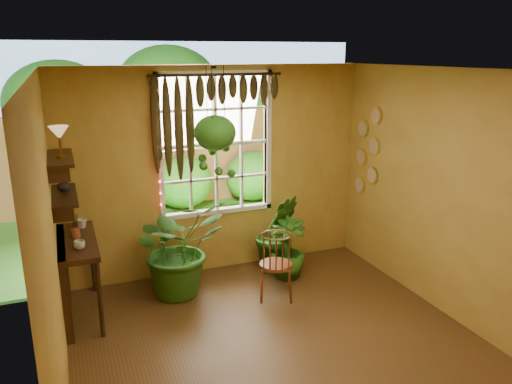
# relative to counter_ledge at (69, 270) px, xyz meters

# --- Properties ---
(floor) EXTENTS (4.50, 4.50, 0.00)m
(floor) POSITION_rel_counter_ledge_xyz_m (1.91, -1.60, -0.55)
(floor) COLOR #563418
(floor) RESTS_ON ground
(ceiling) EXTENTS (4.50, 4.50, 0.00)m
(ceiling) POSITION_rel_counter_ledge_xyz_m (1.91, -1.60, 2.15)
(ceiling) COLOR white
(ceiling) RESTS_ON wall_back
(wall_back) EXTENTS (4.00, 0.00, 4.00)m
(wall_back) POSITION_rel_counter_ledge_xyz_m (1.91, 0.65, 0.80)
(wall_back) COLOR gold
(wall_back) RESTS_ON floor
(wall_left) EXTENTS (0.00, 4.50, 4.50)m
(wall_left) POSITION_rel_counter_ledge_xyz_m (-0.09, -1.60, 0.80)
(wall_left) COLOR gold
(wall_left) RESTS_ON floor
(wall_right) EXTENTS (0.00, 4.50, 4.50)m
(wall_right) POSITION_rel_counter_ledge_xyz_m (3.91, -1.60, 0.80)
(wall_right) COLOR gold
(wall_right) RESTS_ON floor
(window) EXTENTS (1.52, 0.10, 1.86)m
(window) POSITION_rel_counter_ledge_xyz_m (1.91, 0.68, 1.15)
(window) COLOR white
(window) RESTS_ON wall_back
(valance_vine) EXTENTS (1.70, 0.12, 1.10)m
(valance_vine) POSITION_rel_counter_ledge_xyz_m (1.82, 0.56, 1.73)
(valance_vine) COLOR #321D0D
(valance_vine) RESTS_ON window
(string_lights) EXTENTS (0.03, 0.03, 1.54)m
(string_lights) POSITION_rel_counter_ledge_xyz_m (1.15, 0.59, 1.20)
(string_lights) COLOR #FF2633
(string_lights) RESTS_ON window
(wall_plates) EXTENTS (0.04, 0.32, 1.10)m
(wall_plates) POSITION_rel_counter_ledge_xyz_m (3.89, 0.19, 1.00)
(wall_plates) COLOR beige
(wall_plates) RESTS_ON wall_right
(counter_ledge) EXTENTS (0.40, 1.20, 0.90)m
(counter_ledge) POSITION_rel_counter_ledge_xyz_m (0.00, 0.00, 0.00)
(counter_ledge) COLOR #321D0D
(counter_ledge) RESTS_ON floor
(shelf_lower) EXTENTS (0.25, 0.90, 0.04)m
(shelf_lower) POSITION_rel_counter_ledge_xyz_m (0.03, 0.00, 0.85)
(shelf_lower) COLOR #321D0D
(shelf_lower) RESTS_ON wall_left
(shelf_upper) EXTENTS (0.25, 0.90, 0.04)m
(shelf_upper) POSITION_rel_counter_ledge_xyz_m (0.03, 0.00, 1.25)
(shelf_upper) COLOR #321D0D
(shelf_upper) RESTS_ON wall_left
(backyard) EXTENTS (14.00, 10.00, 12.00)m
(backyard) POSITION_rel_counter_ledge_xyz_m (2.15, 5.27, 0.73)
(backyard) COLOR #2E631C
(backyard) RESTS_ON ground
(windsor_chair) EXTENTS (0.52, 0.53, 1.05)m
(windsor_chair) POSITION_rel_counter_ledge_xyz_m (2.28, -0.43, -0.25)
(windsor_chair) COLOR brown
(windsor_chair) RESTS_ON floor
(potted_plant_left) EXTENTS (1.26, 1.15, 1.19)m
(potted_plant_left) POSITION_rel_counter_ledge_xyz_m (1.24, 0.11, 0.04)
(potted_plant_left) COLOR #184F15
(potted_plant_left) RESTS_ON floor
(potted_plant_mid) EXTENTS (0.61, 0.51, 1.06)m
(potted_plant_mid) POSITION_rel_counter_ledge_xyz_m (2.61, 0.29, -0.02)
(potted_plant_mid) COLOR #184F15
(potted_plant_mid) RESTS_ON floor
(potted_plant_right) EXTENTS (0.59, 0.59, 0.81)m
(potted_plant_right) POSITION_rel_counter_ledge_xyz_m (2.65, 0.03, -0.15)
(potted_plant_right) COLOR #184F15
(potted_plant_right) RESTS_ON floor
(hanging_basket) EXTENTS (0.50, 0.50, 1.34)m
(hanging_basket) POSITION_rel_counter_ledge_xyz_m (1.78, 0.28, 1.33)
(hanging_basket) COLOR black
(hanging_basket) RESTS_ON ceiling
(cup_a) EXTENTS (0.13, 0.13, 0.09)m
(cup_a) POSITION_rel_counter_ledge_xyz_m (0.13, -0.30, 0.39)
(cup_a) COLOR silver
(cup_a) RESTS_ON counter_ledge
(cup_b) EXTENTS (0.12, 0.12, 0.11)m
(cup_b) POSITION_rel_counter_ledge_xyz_m (0.19, 0.36, 0.40)
(cup_b) COLOR beige
(cup_b) RESTS_ON counter_ledge
(brush_jar) EXTENTS (0.09, 0.09, 0.34)m
(brush_jar) POSITION_rel_counter_ledge_xyz_m (0.11, 0.06, 0.48)
(brush_jar) COLOR #98452C
(brush_jar) RESTS_ON counter_ledge
(shelf_vase) EXTENTS (0.15, 0.15, 0.14)m
(shelf_vase) POSITION_rel_counter_ledge_xyz_m (0.04, 0.13, 0.94)
(shelf_vase) COLOR #B2AD99
(shelf_vase) RESTS_ON shelf_lower
(tiffany_lamp) EXTENTS (0.20, 0.20, 0.33)m
(tiffany_lamp) POSITION_rel_counter_ledge_xyz_m (0.05, -0.10, 1.51)
(tiffany_lamp) COLOR brown
(tiffany_lamp) RESTS_ON shelf_upper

